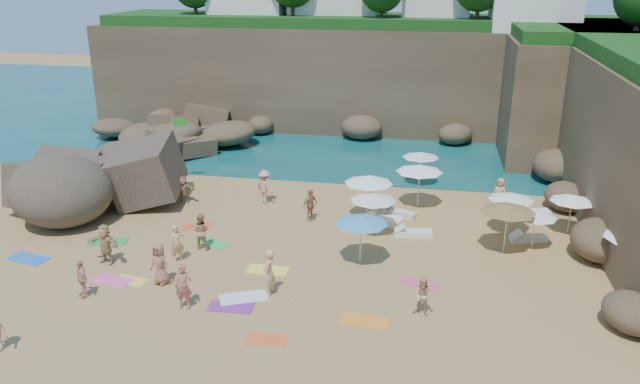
% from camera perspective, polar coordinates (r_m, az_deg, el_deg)
% --- Properties ---
extents(ground, '(120.00, 120.00, 0.00)m').
position_cam_1_polar(ground, '(29.21, -4.95, -5.44)').
color(ground, tan).
rests_on(ground, ground).
extents(seawater, '(120.00, 120.00, 0.00)m').
position_cam_1_polar(seawater, '(57.23, 2.91, 7.40)').
color(seawater, '#0C4751').
rests_on(seawater, ground).
extents(cliff_back, '(44.00, 8.00, 8.00)m').
position_cam_1_polar(cliff_back, '(51.36, 4.49, 10.45)').
color(cliff_back, brown).
rests_on(cliff_back, ground).
extents(cliff_corner, '(10.00, 12.00, 8.00)m').
position_cam_1_polar(cliff_corner, '(47.21, 22.40, 8.16)').
color(cliff_corner, brown).
rests_on(cliff_corner, ground).
extents(rock_promontory, '(12.00, 7.00, 2.00)m').
position_cam_1_polar(rock_promontory, '(46.91, -12.91, 4.06)').
color(rock_promontory, brown).
rests_on(rock_promontory, ground).
extents(marina_masts, '(3.10, 0.10, 6.00)m').
position_cam_1_polar(marina_masts, '(60.98, -12.86, 10.59)').
color(marina_masts, white).
rests_on(marina_masts, ground).
extents(rock_outcrop, '(9.14, 7.21, 3.43)m').
position_cam_1_polar(rock_outcrop, '(36.41, -17.97, -1.10)').
color(rock_outcrop, brown).
rests_on(rock_outcrop, ground).
extents(flag_pole, '(0.79, 0.27, 4.10)m').
position_cam_1_polar(flag_pole, '(38.48, -12.97, 4.61)').
color(flag_pole, silver).
rests_on(flag_pole, ground).
extents(parasol_0, '(2.54, 2.54, 2.40)m').
position_cam_1_polar(parasol_0, '(34.08, 9.09, 2.15)').
color(parasol_0, silver).
rests_on(parasol_0, ground).
extents(parasol_1, '(2.17, 2.17, 2.05)m').
position_cam_1_polar(parasol_1, '(37.69, 9.20, 3.39)').
color(parasol_1, silver).
rests_on(parasol_1, ground).
extents(parasol_2, '(2.21, 2.21, 2.09)m').
position_cam_1_polar(parasol_2, '(31.77, 17.10, -0.39)').
color(parasol_2, silver).
rests_on(parasol_2, ground).
extents(parasol_4, '(2.13, 2.13, 2.01)m').
position_cam_1_polar(parasol_4, '(32.74, 22.08, -0.53)').
color(parasol_4, silver).
rests_on(parasol_4, ground).
extents(parasol_5, '(2.26, 2.26, 2.14)m').
position_cam_1_polar(parasol_5, '(30.24, 4.89, -0.48)').
color(parasol_5, silver).
rests_on(parasol_5, ground).
extents(parasol_6, '(2.52, 2.52, 2.39)m').
position_cam_1_polar(parasol_6, '(29.48, 16.82, -1.39)').
color(parasol_6, silver).
rests_on(parasol_6, ground).
extents(parasol_7, '(2.52, 2.52, 2.38)m').
position_cam_1_polar(parasol_7, '(32.02, 4.48, 1.14)').
color(parasol_7, silver).
rests_on(parasol_7, ground).
extents(parasol_8, '(2.21, 2.21, 2.09)m').
position_cam_1_polar(parasol_8, '(29.19, 26.55, -3.52)').
color(parasol_8, silver).
rests_on(parasol_8, ground).
extents(parasol_10, '(2.40, 2.40, 2.27)m').
position_cam_1_polar(parasol_10, '(27.25, 3.78, -2.55)').
color(parasol_10, silver).
rests_on(parasol_10, ground).
extents(parasol_11, '(1.97, 1.97, 1.86)m').
position_cam_1_polar(parasol_11, '(30.47, 19.13, -1.92)').
color(parasol_11, silver).
rests_on(parasol_11, ground).
extents(lounger_0, '(2.07, 1.19, 0.31)m').
position_cam_1_polar(lounger_0, '(32.29, 5.81, -2.60)').
color(lounger_0, white).
rests_on(lounger_0, ground).
extents(lounger_1, '(1.90, 1.24, 0.28)m').
position_cam_1_polar(lounger_1, '(33.36, 7.31, -1.92)').
color(lounger_1, silver).
rests_on(lounger_1, ground).
extents(lounger_2, '(2.04, 1.20, 0.30)m').
position_cam_1_polar(lounger_2, '(34.91, 18.77, -1.84)').
color(lounger_2, white).
rests_on(lounger_2, ground).
extents(lounger_3, '(1.90, 0.80, 0.29)m').
position_cam_1_polar(lounger_3, '(31.01, 8.51, -3.73)').
color(lounger_3, white).
rests_on(lounger_3, ground).
extents(lounger_4, '(2.13, 1.40, 0.31)m').
position_cam_1_polar(lounger_4, '(32.32, 5.76, -2.57)').
color(lounger_4, white).
rests_on(lounger_4, ground).
extents(lounger_5, '(1.86, 1.03, 0.27)m').
position_cam_1_polar(lounger_5, '(31.72, 18.50, -4.06)').
color(lounger_5, silver).
rests_on(lounger_5, ground).
extents(towel_0, '(1.97, 1.28, 0.03)m').
position_cam_1_polar(towel_0, '(31.31, -25.13, -5.55)').
color(towel_0, blue).
rests_on(towel_0, ground).
extents(towel_1, '(1.89, 1.23, 0.03)m').
position_cam_1_polar(towel_1, '(27.96, -18.45, -7.67)').
color(towel_1, pink).
rests_on(towel_1, ground).
extents(towel_2, '(1.51, 0.81, 0.03)m').
position_cam_1_polar(towel_2, '(22.83, -4.95, -13.30)').
color(towel_2, orange).
rests_on(towel_2, ground).
extents(towel_3, '(1.99, 1.28, 0.03)m').
position_cam_1_polar(towel_3, '(31.72, -18.85, -4.34)').
color(towel_3, green).
rests_on(towel_3, ground).
extents(towel_4, '(1.58, 1.00, 0.03)m').
position_cam_1_polar(towel_4, '(27.72, -16.94, -7.75)').
color(towel_4, '#FFE643').
rests_on(towel_4, ground).
extents(towel_6, '(1.79, 0.94, 0.03)m').
position_cam_1_polar(towel_6, '(24.92, -8.14, -10.34)').
color(towel_6, '#7B2D94').
rests_on(towel_6, ground).
extents(towel_7, '(1.75, 1.35, 0.03)m').
position_cam_1_polar(towel_7, '(32.35, -11.14, -3.11)').
color(towel_7, '#E45428').
rests_on(towel_7, ground).
extents(towel_9, '(1.73, 1.15, 0.03)m').
position_cam_1_polar(towel_9, '(26.66, 9.13, -8.24)').
color(towel_9, '#D9546D').
rests_on(towel_9, ground).
extents(towel_10, '(1.88, 1.07, 0.03)m').
position_cam_1_polar(towel_10, '(23.84, 4.14, -11.69)').
color(towel_10, orange).
rests_on(towel_10, ground).
extents(towel_11, '(1.74, 1.25, 0.03)m').
position_cam_1_polar(towel_11, '(30.32, -9.78, -4.65)').
color(towel_11, green).
rests_on(towel_11, ground).
extents(towel_12, '(1.82, 0.92, 0.03)m').
position_cam_1_polar(towel_12, '(27.49, -4.81, -7.12)').
color(towel_12, '#EBF540').
rests_on(towel_12, ground).
extents(towel_13, '(2.11, 1.64, 0.03)m').
position_cam_1_polar(towel_13, '(25.47, -7.01, -9.56)').
color(towel_13, silver).
rests_on(towel_13, ground).
extents(person_stand_0, '(0.74, 0.74, 1.73)m').
position_cam_1_polar(person_stand_0, '(28.57, -12.92, -4.60)').
color(person_stand_0, tan).
rests_on(person_stand_0, ground).
extents(person_stand_1, '(0.88, 0.70, 1.75)m').
position_cam_1_polar(person_stand_1, '(29.60, -10.84, -3.53)').
color(person_stand_1, tan).
rests_on(person_stand_1, ground).
extents(person_stand_2, '(1.30, 1.12, 1.90)m').
position_cam_1_polar(person_stand_2, '(34.75, -5.05, 0.51)').
color(person_stand_2, tan).
rests_on(person_stand_2, ground).
extents(person_stand_3, '(0.88, 1.05, 1.68)m').
position_cam_1_polar(person_stand_3, '(32.28, -0.90, -1.19)').
color(person_stand_3, '#A47352').
rests_on(person_stand_3, ground).
extents(person_stand_4, '(0.92, 0.84, 1.67)m').
position_cam_1_polar(person_stand_4, '(35.39, 16.10, -0.07)').
color(person_stand_4, '#E39A77').
rests_on(person_stand_4, ground).
extents(person_stand_5, '(1.47, 0.50, 1.56)m').
position_cam_1_polar(person_stand_5, '(35.51, -12.39, 0.24)').
color(person_stand_5, tan).
rests_on(person_stand_5, ground).
extents(person_stand_6, '(0.47, 0.71, 1.94)m').
position_cam_1_polar(person_stand_6, '(25.21, -4.67, -7.33)').
color(person_stand_6, '#E5A982').
rests_on(person_stand_6, ground).
extents(person_lie_1, '(1.73, 1.81, 0.39)m').
position_cam_1_polar(person_lie_1, '(27.03, -20.80, -8.55)').
color(person_lie_1, tan).
rests_on(person_lie_1, ground).
extents(person_lie_2, '(1.35, 1.94, 0.47)m').
position_cam_1_polar(person_lie_2, '(27.05, -14.31, -7.68)').
color(person_lie_2, '#96624B').
rests_on(person_lie_2, ground).
extents(person_lie_3, '(2.04, 2.14, 0.48)m').
position_cam_1_polar(person_lie_3, '(29.51, -18.90, -5.73)').
color(person_lie_3, tan).
rests_on(person_lie_3, ground).
extents(person_lie_4, '(0.86, 1.87, 0.43)m').
position_cam_1_polar(person_lie_4, '(25.09, -12.25, -9.87)').
color(person_lie_4, '#A86254').
rests_on(person_lie_4, ground).
extents(person_lie_5, '(1.11, 1.67, 0.58)m').
position_cam_1_polar(person_lie_5, '(24.34, 9.36, -10.46)').
color(person_lie_5, tan).
rests_on(person_lie_5, ground).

